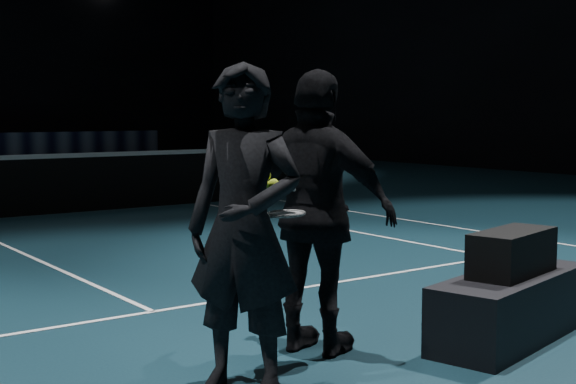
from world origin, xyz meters
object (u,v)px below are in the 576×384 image
player_b (318,213)px  racket_upper (276,189)px  player_bench (511,307)px  racket_lower (286,214)px  player_a (244,229)px  tennis_balls (268,182)px  racket_bag (512,253)px

player_b → racket_upper: size_ratio=2.75×
player_bench → player_b: (-1.27, 0.57, 0.70)m
racket_lower → player_a: bearing=-180.0°
tennis_balls → racket_lower: bearing=21.2°
player_a → racket_lower: bearing=79.4°
tennis_balls → player_a: bearing=-156.2°
player_b → tennis_balls: (-0.55, -0.22, 0.25)m
player_bench → racket_lower: size_ratio=2.28×
player_a → racket_upper: (0.35, 0.19, 0.19)m
player_b → racket_lower: 0.40m
player_bench → player_b: size_ratio=0.83×
player_b → tennis_balls: size_ratio=15.56×
player_b → racket_lower: player_b is taller
player_a → racket_lower: player_a is taller
player_bench → tennis_balls: bearing=155.2°
player_bench → racket_bag: bearing=165.8°
player_bench → player_b: bearing=141.8°
player_b → racket_bag: bearing=-137.6°
player_bench → player_a: bearing=159.2°
player_a → racket_upper: player_a is taller
racket_bag → tennis_balls: tennis_balls is taller
player_a → racket_lower: (0.42, 0.17, 0.04)m
racket_bag → tennis_balls: (-1.82, 0.34, 0.56)m
racket_bag → player_a: (-2.05, 0.24, 0.31)m
racket_lower → tennis_balls: bearing=178.5°
racket_bag → player_b: size_ratio=0.41×
player_bench → player_a: 2.18m
player_a → racket_lower: size_ratio=2.75×
player_b → racket_upper: player_b is taller
racket_lower → racket_upper: racket_upper is taller
racket_bag → player_b: bearing=141.8°
player_bench → racket_bag: size_ratio=2.00×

